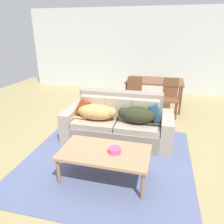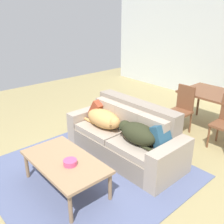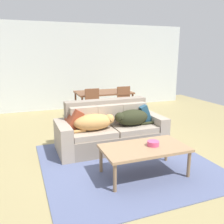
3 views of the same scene
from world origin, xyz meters
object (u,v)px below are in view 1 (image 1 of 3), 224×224
at_px(dog_on_right_cushion, 137,115).
at_px(dining_chair_near_right, 170,96).
at_px(dog_on_left_cushion, 97,112).
at_px(throw_pillow_by_left_arm, 84,106).
at_px(couch, 118,123).
at_px(dining_chair_near_left, 134,94).
at_px(coffee_table, 105,154).
at_px(throw_pillow_by_right_arm, 157,112).
at_px(bowl_on_coffee_table, 115,150).
at_px(dining_table, 155,82).

distance_m(dog_on_right_cushion, dining_chair_near_right, 1.75).
relative_size(dog_on_left_cushion, throw_pillow_by_left_arm, 2.23).
height_order(couch, dining_chair_near_left, dining_chair_near_left).
height_order(dog_on_left_cushion, coffee_table, dog_on_left_cushion).
bearing_deg(throw_pillow_by_right_arm, throw_pillow_by_left_arm, -179.07).
height_order(couch, dog_on_right_cushion, couch).
height_order(bowl_on_coffee_table, dining_table, dining_table).
distance_m(dog_on_right_cushion, coffee_table, 1.14).
bearing_deg(dining_chair_near_right, coffee_table, -108.83).
xyz_separation_m(bowl_on_coffee_table, dining_chair_near_right, (0.72, 2.73, 0.03)).
height_order(throw_pillow_by_left_arm, dining_chair_near_right, dining_chair_near_right).
xyz_separation_m(throw_pillow_by_right_arm, dining_chair_near_right, (0.24, 1.45, -0.10)).
xyz_separation_m(throw_pillow_by_right_arm, dining_chair_near_left, (-0.64, 1.38, -0.10)).
bearing_deg(couch, dining_chair_near_right, 56.90).
relative_size(couch, throw_pillow_by_right_arm, 5.56).
xyz_separation_m(throw_pillow_by_left_arm, throw_pillow_by_right_arm, (1.43, 0.02, -0.01)).
bearing_deg(coffee_table, dog_on_left_cushion, 113.14).
bearing_deg(throw_pillow_by_left_arm, dining_chair_near_right, 41.56).
relative_size(dog_on_left_cushion, dining_chair_near_right, 0.93).
bearing_deg(bowl_on_coffee_table, throw_pillow_by_left_arm, 126.79).
bearing_deg(dog_on_right_cushion, coffee_table, -105.51).
distance_m(throw_pillow_by_right_arm, dining_table, 1.99).
xyz_separation_m(dog_on_left_cushion, bowl_on_coffee_table, (0.60, -1.06, -0.10)).
xyz_separation_m(couch, throw_pillow_by_left_arm, (-0.71, 0.03, 0.27)).
bearing_deg(dining_chair_near_right, throw_pillow_by_left_arm, -139.78).
bearing_deg(couch, bowl_on_coffee_table, -80.38).
height_order(throw_pillow_by_right_arm, dining_table, throw_pillow_by_right_arm).
xyz_separation_m(coffee_table, bowl_on_coffee_table, (0.14, -0.00, 0.08)).
xyz_separation_m(dog_on_left_cushion, dining_table, (0.90, 2.20, 0.11)).
height_order(couch, dog_on_left_cushion, couch).
xyz_separation_m(throw_pillow_by_right_arm, bowl_on_coffee_table, (-0.48, -1.28, -0.12)).
bearing_deg(dining_chair_near_right, couch, -123.51).
bearing_deg(throw_pillow_by_right_arm, dining_chair_near_left, 114.83).
height_order(dog_on_right_cushion, coffee_table, dog_on_right_cushion).
bearing_deg(dog_on_left_cushion, couch, 23.04).
bearing_deg(throw_pillow_by_right_arm, bowl_on_coffee_table, -110.66).
relative_size(dog_on_right_cushion, dining_chair_near_right, 0.84).
relative_size(couch, dining_chair_near_left, 2.21).
relative_size(couch, bowl_on_coffee_table, 11.60).
bearing_deg(dog_on_left_cushion, dining_table, 66.90).
distance_m(coffee_table, dining_chair_near_right, 2.87).
relative_size(throw_pillow_by_right_arm, bowl_on_coffee_table, 2.09).
height_order(dog_on_left_cushion, bowl_on_coffee_table, dog_on_left_cushion).
bearing_deg(bowl_on_coffee_table, coffee_table, 179.42).
bearing_deg(throw_pillow_by_left_arm, couch, -2.72).
distance_m(dog_on_left_cushion, dining_chair_near_right, 2.13).
bearing_deg(dining_chair_near_right, dog_on_right_cushion, -110.71).
distance_m(couch, throw_pillow_by_left_arm, 0.77).
xyz_separation_m(couch, dog_on_left_cushion, (-0.37, -0.16, 0.24)).
xyz_separation_m(bowl_on_coffee_table, dining_chair_near_left, (-0.15, 2.66, 0.03)).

